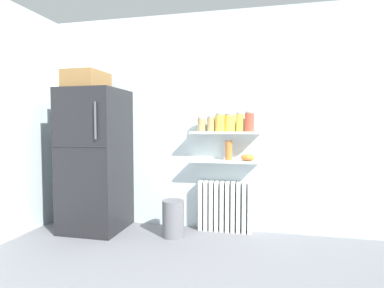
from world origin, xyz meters
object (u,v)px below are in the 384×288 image
at_px(radiator, 225,206).
at_px(vase, 229,150).
at_px(trash_bin, 173,218).
at_px(storage_jar_5, 250,122).
at_px(storage_jar_3, 230,123).
at_px(storage_jar_0, 201,125).
at_px(storage_jar_4, 240,122).
at_px(storage_jar_1, 211,124).
at_px(storage_jar_2, 220,123).
at_px(refrigerator, 95,156).
at_px(shelf_bowl, 248,157).

distance_m(radiator, vase, 0.67).
bearing_deg(trash_bin, storage_jar_5, 18.84).
height_order(storage_jar_3, storage_jar_5, storage_jar_5).
bearing_deg(vase, trash_bin, -154.52).
xyz_separation_m(storage_jar_0, storage_jar_4, (0.45, 0.00, 0.03)).
bearing_deg(storage_jar_1, storage_jar_4, 0.00).
xyz_separation_m(storage_jar_2, storage_jar_4, (0.22, 0.00, 0.00)).
relative_size(storage_jar_5, vase, 1.01).
bearing_deg(radiator, storage_jar_1, -169.81).
xyz_separation_m(radiator, vase, (0.04, -0.03, 0.67)).
distance_m(refrigerator, storage_jar_0, 1.33).
distance_m(storage_jar_4, storage_jar_5, 0.11).
relative_size(storage_jar_5, shelf_bowl, 1.39).
relative_size(refrigerator, vase, 8.39).
bearing_deg(shelf_bowl, storage_jar_5, -0.00).
xyz_separation_m(storage_jar_0, storage_jar_1, (0.11, 0.00, 0.01)).
relative_size(storage_jar_0, storage_jar_4, 0.75).
bearing_deg(storage_jar_1, storage_jar_0, -180.00).
xyz_separation_m(storage_jar_0, trash_bin, (-0.27, -0.28, -1.06)).
bearing_deg(radiator, storage_jar_0, -173.84).
xyz_separation_m(storage_jar_1, vase, (0.21, 0.00, -0.31)).
distance_m(storage_jar_2, storage_jar_3, 0.11).
xyz_separation_m(storage_jar_0, storage_jar_5, (0.56, 0.00, 0.03)).
bearing_deg(refrigerator, storage_jar_1, 9.73).
distance_m(storage_jar_1, storage_jar_3, 0.22).
bearing_deg(storage_jar_5, storage_jar_0, 180.00).
bearing_deg(storage_jar_4, refrigerator, -172.16).
height_order(storage_jar_1, storage_jar_4, storage_jar_4).
height_order(radiator, storage_jar_0, storage_jar_0).
distance_m(storage_jar_2, storage_jar_5, 0.33).
xyz_separation_m(storage_jar_1, storage_jar_2, (0.11, 0.00, 0.02)).
bearing_deg(storage_jar_2, refrigerator, -170.99).
bearing_deg(shelf_bowl, storage_jar_3, 180.00).
bearing_deg(storage_jar_0, storage_jar_3, 0.00).
xyz_separation_m(storage_jar_5, vase, (-0.23, 0.00, -0.33)).
bearing_deg(vase, shelf_bowl, 0.00).
bearing_deg(storage_jar_0, trash_bin, -133.48).
relative_size(radiator, storage_jar_1, 3.54).
xyz_separation_m(shelf_bowl, trash_bin, (-0.81, -0.28, -0.68)).
bearing_deg(storage_jar_2, shelf_bowl, 0.00).
relative_size(storage_jar_0, storage_jar_1, 0.93).
height_order(storage_jar_1, shelf_bowl, storage_jar_1).
xyz_separation_m(storage_jar_1, storage_jar_4, (0.33, 0.00, 0.02)).
xyz_separation_m(refrigerator, storage_jar_4, (1.70, 0.23, 0.40)).
height_order(storage_jar_0, storage_jar_4, storage_jar_4).
bearing_deg(trash_bin, vase, 25.48).
distance_m(vase, trash_bin, 1.00).
height_order(storage_jar_0, storage_jar_3, storage_jar_3).
relative_size(storage_jar_5, trash_bin, 0.55).
distance_m(storage_jar_3, shelf_bowl, 0.45).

